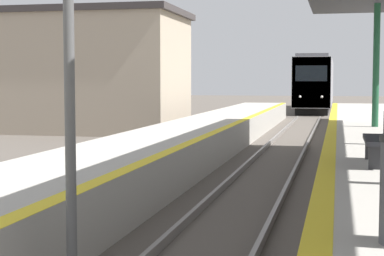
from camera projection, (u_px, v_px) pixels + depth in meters
name	position (u px, v px, depth m)	size (l,w,h in m)	color
train	(316.00, 83.00, 52.88)	(2.68, 18.36, 4.37)	black
bench	(381.00, 137.00, 11.48)	(0.44, 1.75, 0.92)	#28282D
station_building	(95.00, 71.00, 31.29)	(8.68, 6.20, 5.87)	tan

